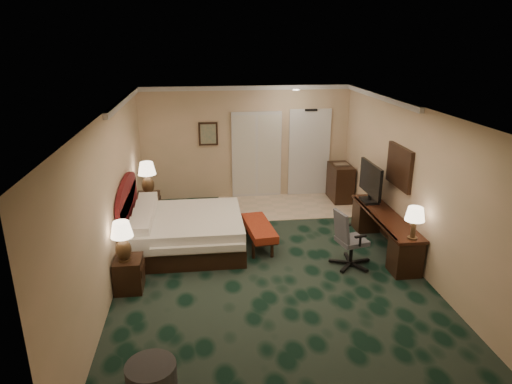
{
  "coord_description": "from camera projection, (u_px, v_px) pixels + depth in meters",
  "views": [
    {
      "loc": [
        -1.07,
        -6.94,
        3.77
      ],
      "look_at": [
        -0.14,
        0.6,
        1.18
      ],
      "focal_mm": 32.0,
      "sensor_mm": 36.0,
      "label": 1
    }
  ],
  "objects": [
    {
      "name": "desk_chair",
      "position": [
        352.0,
        238.0,
        7.77
      ],
      "size": [
        0.71,
        0.68,
        1.03
      ],
      "primitive_type": null,
      "rotation": [
        0.0,
        0.0,
        0.24
      ],
      "color": "#4B4C53",
      "rests_on": "ground"
    },
    {
      "name": "desk",
      "position": [
        384.0,
        232.0,
        8.44
      ],
      "size": [
        0.51,
        2.35,
        0.68
      ],
      "primitive_type": "cube",
      "color": "black",
      "rests_on": "ground"
    },
    {
      "name": "entry_door",
      "position": [
        309.0,
        153.0,
        11.19
      ],
      "size": [
        1.02,
        0.06,
        2.18
      ],
      "primitive_type": "cube",
      "color": "silver",
      "rests_on": "ground"
    },
    {
      "name": "minibar",
      "position": [
        340.0,
        182.0,
        10.98
      ],
      "size": [
        0.46,
        0.83,
        0.88
      ],
      "primitive_type": "cube",
      "color": "black",
      "rests_on": "ground"
    },
    {
      "name": "lamp_far",
      "position": [
        147.0,
        178.0,
        9.6
      ],
      "size": [
        0.44,
        0.44,
        0.7
      ],
      "primitive_type": null,
      "rotation": [
        0.0,
        0.0,
        -0.19
      ],
      "color": "#301D11",
      "rests_on": "nightstand_far"
    },
    {
      "name": "wall_back",
      "position": [
        246.0,
        143.0,
        10.95
      ],
      "size": [
        5.0,
        0.0,
        2.7
      ],
      "primitive_type": "cube",
      "color": "tan",
      "rests_on": "ground"
    },
    {
      "name": "nightstand_near",
      "position": [
        129.0,
        274.0,
        7.1
      ],
      "size": [
        0.42,
        0.48,
        0.53
      ],
      "primitive_type": "cube",
      "color": "black",
      "rests_on": "ground"
    },
    {
      "name": "wall_right",
      "position": [
        415.0,
        188.0,
        7.71
      ],
      "size": [
        0.0,
        7.5,
        2.7
      ],
      "primitive_type": "cube",
      "color": "tan",
      "rests_on": "ground"
    },
    {
      "name": "desk_lamp",
      "position": [
        414.0,
        223.0,
        7.27
      ],
      "size": [
        0.37,
        0.37,
        0.55
      ],
      "primitive_type": null,
      "rotation": [
        0.0,
        0.0,
        0.21
      ],
      "color": "#301D11",
      "rests_on": "desk"
    },
    {
      "name": "lamp_near",
      "position": [
        123.0,
        241.0,
        6.87
      ],
      "size": [
        0.4,
        0.4,
        0.64
      ],
      "primitive_type": null,
      "rotation": [
        0.0,
        0.0,
        -0.21
      ],
      "color": "#301D11",
      "rests_on": "nightstand_near"
    },
    {
      "name": "ceiling",
      "position": [
        270.0,
        110.0,
        6.99
      ],
      "size": [
        5.0,
        7.5,
        0.0
      ],
      "primitive_type": "cube",
      "color": "white",
      "rests_on": "wall_back"
    },
    {
      "name": "crown_molding",
      "position": [
        270.0,
        114.0,
        7.0
      ],
      "size": [
        5.0,
        7.5,
        0.1
      ],
      "primitive_type": null,
      "color": "silver",
      "rests_on": "wall_back"
    },
    {
      "name": "tv",
      "position": [
        370.0,
        183.0,
        8.87
      ],
      "size": [
        0.1,
        1.01,
        0.79
      ],
      "primitive_type": "cube",
      "rotation": [
        0.0,
        0.0,
        0.01
      ],
      "color": "black",
      "rests_on": "desk"
    },
    {
      "name": "bed",
      "position": [
        188.0,
        232.0,
        8.48
      ],
      "size": [
        2.02,
        1.88,
        0.64
      ],
      "primitive_type": "cube",
      "color": "silver",
      "rests_on": "ground"
    },
    {
      "name": "bed_bench",
      "position": [
        259.0,
        235.0,
        8.64
      ],
      "size": [
        0.57,
        1.3,
        0.43
      ],
      "primitive_type": "cube",
      "rotation": [
        0.0,
        0.0,
        0.11
      ],
      "color": "maroon",
      "rests_on": "ground"
    },
    {
      "name": "wall_left",
      "position": [
        112.0,
        200.0,
        7.14
      ],
      "size": [
        0.0,
        7.5,
        2.7
      ],
      "primitive_type": "cube",
      "color": "tan",
      "rests_on": "ground"
    },
    {
      "name": "tile_patch",
      "position": [
        288.0,
        206.0,
        10.69
      ],
      "size": [
        3.2,
        1.7,
        0.01
      ],
      "primitive_type": "cube",
      "color": "beige",
      "rests_on": "ground"
    },
    {
      "name": "wall_art",
      "position": [
        208.0,
        134.0,
        10.73
      ],
      "size": [
        0.45,
        0.06,
        0.55
      ],
      "primitive_type": "cube",
      "color": "#527061",
      "rests_on": "wall_back"
    },
    {
      "name": "ottoman",
      "position": [
        152.0,
        380.0,
        5.0
      ],
      "size": [
        0.64,
        0.64,
        0.4
      ],
      "primitive_type": "cylinder",
      "rotation": [
        0.0,
        0.0,
        -0.16
      ],
      "color": "#28282A",
      "rests_on": "ground"
    },
    {
      "name": "floor",
      "position": [
        269.0,
        267.0,
        7.86
      ],
      "size": [
        5.0,
        7.5,
        0.0
      ],
      "primitive_type": "cube",
      "color": "black",
      "rests_on": "ground"
    },
    {
      "name": "nightstand_far",
      "position": [
        149.0,
        207.0,
        9.78
      ],
      "size": [
        0.47,
        0.54,
        0.59
      ],
      "primitive_type": "cube",
      "color": "black",
      "rests_on": "ground"
    },
    {
      "name": "wall_mirror",
      "position": [
        399.0,
        167.0,
        8.21
      ],
      "size": [
        0.05,
        0.95,
        0.75
      ],
      "primitive_type": "cube",
      "color": "white",
      "rests_on": "wall_right"
    },
    {
      "name": "wall_front",
      "position": [
        334.0,
        335.0,
        3.9
      ],
      "size": [
        5.0,
        0.0,
        2.7
      ],
      "primitive_type": "cube",
      "color": "tan",
      "rests_on": "ground"
    },
    {
      "name": "closet_doors",
      "position": [
        257.0,
        155.0,
        11.04
      ],
      "size": [
        1.2,
        0.06,
        2.1
      ],
      "primitive_type": "cube",
      "color": "beige",
      "rests_on": "ground"
    },
    {
      "name": "headboard",
      "position": [
        128.0,
        215.0,
        8.29
      ],
      "size": [
        0.12,
        2.0,
        1.4
      ],
      "primitive_type": null,
      "color": "#500E08",
      "rests_on": "ground"
    }
  ]
}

